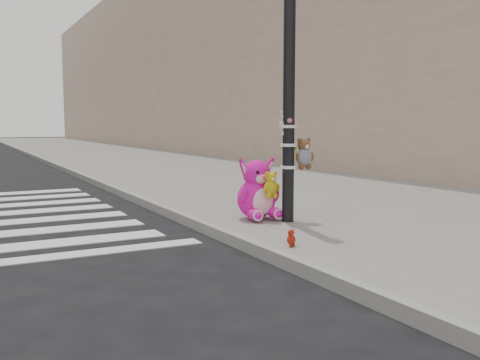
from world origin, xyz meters
TOP-DOWN VIEW (x-y plane):
  - ground at (0.00, 0.00)m, footprint 120.00×120.00m
  - sidewalk_near at (5.00, 10.00)m, footprint 7.00×80.00m
  - curb_edge at (1.55, 10.00)m, footprint 0.12×80.00m
  - bld_near at (10.50, 20.00)m, footprint 5.00×60.00m
  - signal_pole at (2.62, 1.81)m, footprint 0.70×0.49m
  - pink_bunny at (2.33, 2.17)m, footprint 0.63×0.66m
  - red_teddy at (1.80, 0.50)m, footprint 0.16×0.14m

SIDE VIEW (x-z plane):
  - ground at x=0.00m, z-range 0.00..0.00m
  - sidewalk_near at x=5.00m, z-range 0.00..0.14m
  - curb_edge at x=1.55m, z-range -0.01..0.15m
  - red_teddy at x=1.80m, z-range 0.14..0.33m
  - pink_bunny at x=2.33m, z-range 0.06..0.95m
  - signal_pole at x=2.62m, z-range -0.23..3.77m
  - bld_near at x=10.50m, z-range 0.00..10.00m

